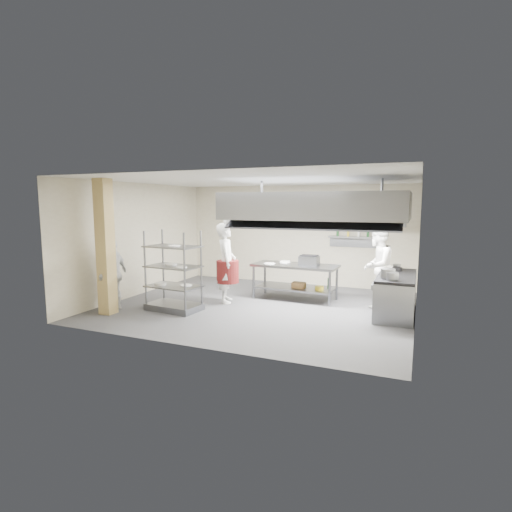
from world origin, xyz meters
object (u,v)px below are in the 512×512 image
at_px(pass_rack, 173,271).
at_px(stockpot, 388,273).
at_px(island, 295,282).
at_px(chef_plating, 113,274).
at_px(chef_line, 377,266).
at_px(cooking_range, 396,296).
at_px(chef_head, 226,263).
at_px(griddle, 309,261).

distance_m(pass_rack, stockpot, 4.74).
xyz_separation_m(island, chef_plating, (-3.59, -2.59, 0.39)).
distance_m(pass_rack, chef_line, 4.79).
bearing_deg(chef_line, cooking_range, 57.01).
bearing_deg(stockpot, cooking_range, 73.96).
distance_m(cooking_range, chef_head, 4.06).
relative_size(chef_plating, griddle, 3.58).
height_order(island, chef_line, chef_line).
relative_size(chef_line, stockpot, 6.64).
relative_size(cooking_range, chef_head, 1.01).
bearing_deg(pass_rack, cooking_range, 23.60).
bearing_deg(island, chef_plating, -141.97).
xyz_separation_m(chef_line, griddle, (-1.65, -0.01, 0.04)).
height_order(cooking_range, stockpot, stockpot).
height_order(chef_head, chef_line, chef_head).
relative_size(island, pass_rack, 1.17).
distance_m(chef_head, chef_plating, 2.66).
relative_size(chef_line, chef_plating, 1.16).
relative_size(island, chef_line, 1.10).
height_order(chef_line, stockpot, chef_line).
distance_m(island, cooking_range, 2.54).
bearing_deg(island, cooking_range, -9.17).
bearing_deg(chef_plating, griddle, 114.39).
relative_size(chef_line, griddle, 4.16).
height_order(island, chef_plating, chef_plating).
distance_m(chef_head, griddle, 2.09).
relative_size(island, stockpot, 7.29).
xyz_separation_m(island, griddle, (0.36, 0.02, 0.57)).
bearing_deg(griddle, cooking_range, -12.66).
distance_m(cooking_range, chef_line, 0.91).
bearing_deg(chef_head, griddle, -87.66).
distance_m(chef_head, stockpot, 3.84).
height_order(pass_rack, stockpot, pass_rack).
bearing_deg(cooking_range, chef_line, 132.39).
xyz_separation_m(island, stockpot, (2.34, -1.04, 0.55)).
relative_size(pass_rack, chef_plating, 1.09).
distance_m(chef_plating, griddle, 4.73).
xyz_separation_m(griddle, stockpot, (1.98, -1.05, -0.02)).
bearing_deg(cooking_range, chef_head, -173.63).
distance_m(chef_line, chef_plating, 6.18).
xyz_separation_m(chef_head, stockpot, (3.84, -0.09, 0.01)).
height_order(island, stockpot, stockpot).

